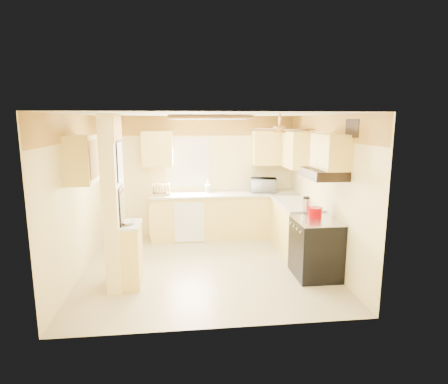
{
  "coord_description": "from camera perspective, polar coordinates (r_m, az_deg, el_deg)",
  "views": [
    {
      "loc": [
        -0.39,
        -5.9,
        2.4
      ],
      "look_at": [
        0.34,
        0.35,
        1.2
      ],
      "focal_mm": 30.0,
      "sensor_mm": 36.0,
      "label": 1
    }
  ],
  "objects": [
    {
      "name": "window",
      "position": [
        7.83,
        -5.59,
        4.5
      ],
      "size": [
        0.92,
        0.02,
        1.02
      ],
      "color": "white",
      "rests_on": "wall_back"
    },
    {
      "name": "ceiling_light_panel",
      "position": [
        6.42,
        -2.3,
        11.27
      ],
      "size": [
        1.35,
        0.95,
        0.06
      ],
      "color": "brown",
      "rests_on": "ceiling"
    },
    {
      "name": "floor",
      "position": [
        6.38,
        -2.7,
        -11.33
      ],
      "size": [
        4.0,
        4.0,
        0.0
      ],
      "primitive_type": "plane",
      "color": "tan",
      "rests_on": "ground"
    },
    {
      "name": "poster_menu",
      "position": [
        5.45,
        -15.62,
        4.58
      ],
      "size": [
        0.02,
        0.42,
        0.57
      ],
      "color": "black",
      "rests_on": "partition_column"
    },
    {
      "name": "ledge_top",
      "position": [
        5.6,
        -14.04,
        -4.88
      ],
      "size": [
        0.28,
        0.58,
        0.04
      ],
      "primitive_type": "cube",
      "color": "silver",
      "rests_on": "partition_ledge"
    },
    {
      "name": "upper_cab_left_wall",
      "position": [
        5.86,
        -20.87,
        4.69
      ],
      "size": [
        0.35,
        0.75,
        0.7
      ],
      "primitive_type": "cube",
      "color": "#FFDC68",
      "rests_on": "wall_left"
    },
    {
      "name": "dish_rack",
      "position": [
        7.61,
        -9.59,
        0.17
      ],
      "size": [
        0.37,
        0.27,
        0.22
      ],
      "color": "tan",
      "rests_on": "countertop_back"
    },
    {
      "name": "microwave",
      "position": [
        7.83,
        6.06,
        1.05
      ],
      "size": [
        0.57,
        0.43,
        0.29
      ],
      "primitive_type": "imported",
      "rotation": [
        0.0,
        0.0,
        2.99
      ],
      "color": "white",
      "rests_on": "countertop_back"
    },
    {
      "name": "upper_cab_back_left",
      "position": [
        7.66,
        -10.12,
        6.5
      ],
      "size": [
        0.6,
        0.35,
        0.7
      ],
      "primitive_type": "cube",
      "color": "#FFDC68",
      "rests_on": "wall_back"
    },
    {
      "name": "partition_ledge",
      "position": [
        5.74,
        -13.83,
        -9.4
      ],
      "size": [
        0.25,
        0.55,
        0.9
      ],
      "primitive_type": "cube",
      "color": "#FFDC68",
      "rests_on": "floor"
    },
    {
      "name": "stove",
      "position": [
        6.05,
        13.79,
        -8.24
      ],
      "size": [
        0.68,
        0.77,
        0.92
      ],
      "color": "black",
      "rests_on": "floor"
    },
    {
      "name": "countertop_right",
      "position": [
        6.98,
        10.86,
        -1.65
      ],
      "size": [
        0.64,
        1.44,
        0.04
      ],
      "primitive_type": "cube",
      "color": "silver",
      "rests_on": "lower_cabinets_right"
    },
    {
      "name": "kettle",
      "position": [
        6.31,
        12.42,
        -1.82
      ],
      "size": [
        0.16,
        0.16,
        0.24
      ],
      "color": "silver",
      "rests_on": "countertop_right"
    },
    {
      "name": "wall_front",
      "position": [
        4.18,
        -1.05,
        -5.2
      ],
      "size": [
        4.0,
        0.0,
        4.0
      ],
      "primitive_type": "plane",
      "rotation": [
        -1.57,
        0.0,
        0.0
      ],
      "color": "#FFE79B",
      "rests_on": "floor"
    },
    {
      "name": "ceiling_fan",
      "position": [
        5.38,
        8.44,
        9.45
      ],
      "size": [
        1.15,
        1.15,
        0.26
      ],
      "color": "gold",
      "rests_on": "ceiling"
    },
    {
      "name": "lower_cabinets_right",
      "position": [
        7.1,
        10.8,
        -5.36
      ],
      "size": [
        0.6,
        1.4,
        0.9
      ],
      "primitive_type": "cube",
      "color": "#FFDC68",
      "rests_on": "floor"
    },
    {
      "name": "poster_nashville",
      "position": [
        5.55,
        -15.28,
        -2.1
      ],
      "size": [
        0.02,
        0.42,
        0.57
      ],
      "color": "black",
      "rests_on": "partition_column"
    },
    {
      "name": "upper_cab_back_right",
      "position": [
        7.89,
        7.68,
        6.69
      ],
      "size": [
        0.9,
        0.35,
        0.7
      ],
      "primitive_type": "cube",
      "color": "#FFDC68",
      "rests_on": "wall_back"
    },
    {
      "name": "dutch_oven",
      "position": [
        6.04,
        13.69,
        -2.99
      ],
      "size": [
        0.23,
        0.23,
        0.16
      ],
      "color": "#A80002",
      "rests_on": "stove"
    },
    {
      "name": "range_hood",
      "position": [
        5.81,
        14.95,
        2.7
      ],
      "size": [
        0.5,
        0.76,
        0.14
      ],
      "primitive_type": "cube",
      "color": "black",
      "rests_on": "upper_cab_over_stove"
    },
    {
      "name": "countertop_back",
      "position": [
        7.69,
        0.14,
        -0.32
      ],
      "size": [
        3.04,
        0.64,
        0.04
      ],
      "primitive_type": "cube",
      "color": "silver",
      "rests_on": "lower_cabinets_back"
    },
    {
      "name": "lower_cabinets_back",
      "position": [
        7.8,
        0.13,
        -3.7
      ],
      "size": [
        3.0,
        0.6,
        0.9
      ],
      "primitive_type": "cube",
      "color": "#FFDC68",
      "rests_on": "floor"
    },
    {
      "name": "wall_left",
      "position": [
        6.22,
        -21.51,
        -0.63
      ],
      "size": [
        0.0,
        3.8,
        3.8
      ],
      "primitive_type": "plane",
      "rotation": [
        1.57,
        0.0,
        1.57
      ],
      "color": "#FFE79B",
      "rests_on": "floor"
    },
    {
      "name": "dishwasher_panel",
      "position": [
        7.45,
        -5.34,
        -4.59
      ],
      "size": [
        0.58,
        0.02,
        0.8
      ],
      "primitive_type": "cube",
      "color": "white",
      "rests_on": "lower_cabinets_back"
    },
    {
      "name": "vent_grate",
      "position": [
        5.53,
        18.97,
        9.17
      ],
      "size": [
        0.02,
        0.4,
        0.25
      ],
      "primitive_type": "cube",
      "color": "black",
      "rests_on": "wall_right"
    },
    {
      "name": "ceiling",
      "position": [
        5.91,
        -2.92,
        11.73
      ],
      "size": [
        4.0,
        4.0,
        0.0
      ],
      "primitive_type": "plane",
      "rotation": [
        3.14,
        0.0,
        0.0
      ],
      "color": "white",
      "rests_on": "wall_back"
    },
    {
      "name": "partition_column",
      "position": [
        5.56,
        -16.45,
        -1.62
      ],
      "size": [
        0.2,
        0.7,
        2.5
      ],
      "primitive_type": "cube",
      "color": "#FFE79B",
      "rests_on": "floor"
    },
    {
      "name": "utensil_crock",
      "position": [
        7.78,
        -2.46,
        0.57
      ],
      "size": [
        0.12,
        0.12,
        0.25
      ],
      "color": "white",
      "rests_on": "countertop_back"
    },
    {
      "name": "wall_back",
      "position": [
        7.89,
        -3.73,
        2.38
      ],
      "size": [
        4.0,
        0.0,
        4.0
      ],
      "primitive_type": "plane",
      "rotation": [
        1.57,
        0.0,
        0.0
      ],
      "color": "#FFE79B",
      "rests_on": "floor"
    },
    {
      "name": "wall_right",
      "position": [
        6.47,
        15.17,
        0.16
      ],
      "size": [
        0.0,
        3.8,
        3.8
      ],
      "primitive_type": "plane",
      "rotation": [
        1.57,
        0.0,
        -1.57
      ],
      "color": "#FFE79B",
      "rests_on": "floor"
    },
    {
      "name": "wallpaper_border",
      "position": [
        7.79,
        -3.82,
        10.02
      ],
      "size": [
        4.0,
        0.02,
        0.4
      ],
      "primitive_type": "cube",
      "color": "#FFC74B",
      "rests_on": "wall_back"
    },
    {
      "name": "bowl",
      "position": [
        5.55,
        -14.35,
        -4.53
      ],
      "size": [
        0.27,
        0.27,
        0.05
      ],
      "primitive_type": "imported",
      "rotation": [
        0.0,
        0.0,
        0.36
      ],
      "color": "white",
      "rests_on": "ledge_top"
    },
    {
      "name": "upper_cab_over_stove",
      "position": [
        5.81,
        15.89,
        5.93
      ],
      "size": [
        0.35,
        0.76,
        0.52
      ],
      "primitive_type": "cube",
      "color": "#FFDC68",
      "rests_on": "wall_right"
    },
    {
      "name": "upper_cab_right",
      "position": [
        7.5,
        10.62,
        6.39
      ],
      "size": [
        0.35,
        1.0,
        0.7
      ],
      "primitive_type": "cube",
      "color": "#FFDC68",
      "rests_on": "wall_right"
    }
  ]
}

